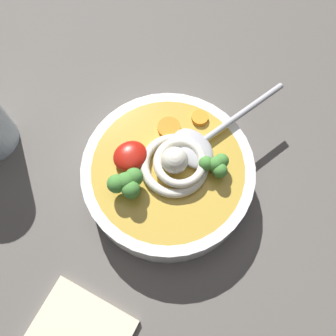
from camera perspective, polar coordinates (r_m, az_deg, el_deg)
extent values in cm
cube|color=#5B5651|center=(50.84, -1.23, -7.05)|extent=(104.37, 104.37, 3.43)
cylinder|color=white|center=(47.82, 0.00, -1.17)|extent=(21.54, 21.54, 5.32)
cylinder|color=gold|center=(47.62, 0.00, -1.08)|extent=(18.96, 18.96, 4.90)
torus|color=silver|center=(44.86, 0.99, 0.44)|extent=(8.37, 8.37, 1.15)
torus|color=silver|center=(44.02, 1.86, 0.89)|extent=(8.97, 8.97, 1.04)
sphere|color=silver|center=(43.47, 1.03, 1.18)|extent=(3.25, 3.25, 3.25)
ellipsoid|color=#B7B7BC|center=(45.59, 3.78, 3.04)|extent=(4.72, 6.23, 1.60)
cylinder|color=#B7B7BC|center=(48.39, 10.78, 7.90)|extent=(15.02, 1.60, 0.80)
ellipsoid|color=#B2190F|center=(45.14, -5.82, 1.88)|extent=(4.28, 3.85, 1.93)
cylinder|color=#7A9E60|center=(44.15, -6.31, -2.83)|extent=(1.12, 1.12, 1.20)
sphere|color=#478938|center=(42.55, -6.55, -2.09)|extent=(2.21, 2.21, 2.21)
sphere|color=#478938|center=(42.85, -5.27, -1.40)|extent=(2.21, 2.21, 2.21)
sphere|color=#478938|center=(42.70, -7.96, -2.42)|extent=(2.21, 2.21, 2.21)
sphere|color=#478938|center=(42.34, -5.74, -3.33)|extent=(2.21, 2.21, 2.21)
cylinder|color=#7A9E60|center=(45.13, 7.12, -0.08)|extent=(0.92, 0.92, 0.98)
sphere|color=#478938|center=(43.85, 7.32, 0.58)|extent=(1.80, 1.80, 1.80)
sphere|color=#478938|center=(44.29, 8.22, 1.10)|extent=(1.80, 1.80, 1.80)
sphere|color=#478938|center=(43.75, 6.21, 0.31)|extent=(1.80, 1.80, 1.80)
sphere|color=#478938|center=(43.76, 8.01, -0.39)|extent=(1.80, 1.80, 1.80)
cylinder|color=orange|center=(47.33, 0.14, 6.26)|extent=(2.92, 2.92, 0.58)
cylinder|color=orange|center=(46.06, 0.73, 3.26)|extent=(2.35, 2.35, 0.72)
cylinder|color=orange|center=(48.17, 4.93, 7.74)|extent=(2.15, 2.15, 0.61)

